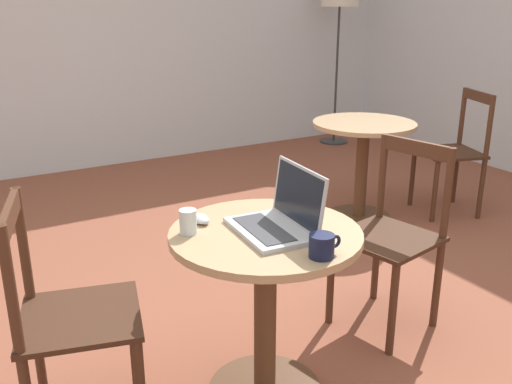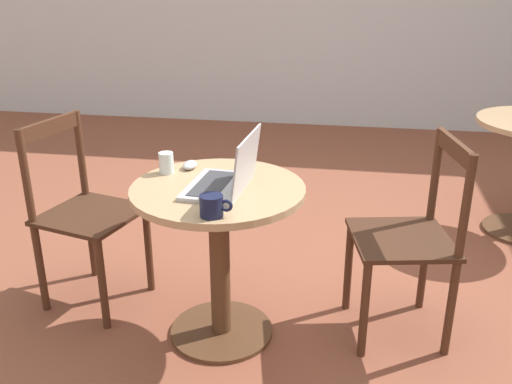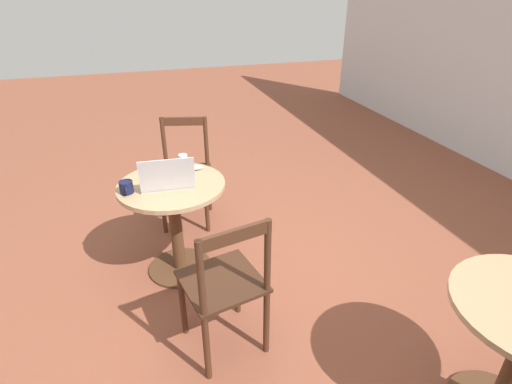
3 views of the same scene
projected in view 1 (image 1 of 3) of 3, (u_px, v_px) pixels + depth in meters
The scene contains 12 objects.
ground_plane at pixel (286, 317), 2.87m from camera, with size 16.00×16.00×0.00m, color brown.
wall_back at pixel (90, 19), 5.08m from camera, with size 9.40×0.06×2.70m.
cafe_table_near at pixel (265, 280), 2.17m from camera, with size 0.72×0.72×0.71m.
cafe_table_mid at pixel (363, 150), 4.03m from camera, with size 0.72×0.72×0.71m.
chair_near_left at pixel (68, 320), 2.00m from camera, with size 0.50×0.50×0.90m.
chair_near_right at pixel (393, 236), 2.70m from camera, with size 0.48×0.48×0.90m.
chair_mid_right at pixel (454, 153), 4.17m from camera, with size 0.52×0.52×0.90m.
floor_lamp at pixel (340, 1), 5.91m from camera, with size 0.40×0.40×1.72m.
laptop at pixel (278, 219), 2.09m from camera, with size 0.28×0.36×0.24m.
mouse at pixel (200, 219), 2.18m from camera, with size 0.06×0.10×0.03m.
mug at pixel (322, 246), 1.88m from camera, with size 0.12×0.09×0.08m.
drinking_glass at pixel (188, 222), 2.07m from camera, with size 0.06×0.06×0.09m.
Camera 1 is at (-1.40, -2.10, 1.52)m, focal length 40.00 mm.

